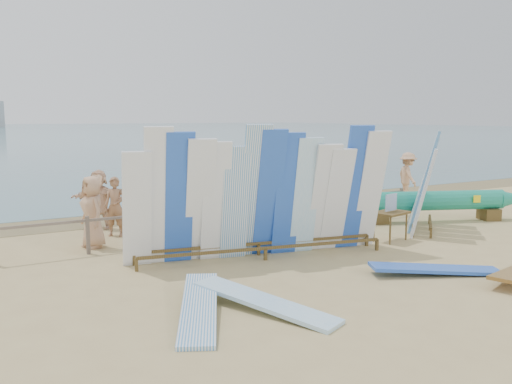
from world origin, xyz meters
TOP-DOWN VIEW (x-y plane):
  - ground at (0.00, 0.00)m, footprint 160.00×160.00m
  - wet_sand_strip at (0.00, 7.20)m, footprint 40.00×2.60m
  - fence at (0.00, 3.00)m, footprint 12.08×0.08m
  - main_surfboard_rack at (-0.63, 0.68)m, footprint 6.17×1.99m
  - side_surfboard_rack at (4.85, 1.02)m, footprint 2.30×2.23m
  - outrigger_canoe at (6.15, 1.75)m, footprint 6.41×2.99m
  - vendor_table at (3.09, 0.47)m, footprint 1.06×0.86m
  - flat_board_e at (-3.39, -1.96)m, footprint 1.69×2.67m
  - flat_board_d at (1.76, -2.25)m, footprint 2.67×1.68m
  - flat_board_a at (-2.35, -2.29)m, footprint 1.59×2.70m
  - beach_chair_left at (0.05, 3.47)m, footprint 0.73×0.74m
  - beach_chair_right at (1.33, 3.70)m, footprint 0.78×0.79m
  - stroller at (3.24, 4.09)m, footprint 0.65×0.82m
  - beachgoer_10 at (6.15, 4.64)m, footprint 0.85×1.16m
  - beachgoer_11 at (-3.02, 5.84)m, footprint 1.51×1.44m
  - beachgoer_extra_0 at (8.66, 5.33)m, footprint 0.89×1.29m
  - beachgoer_7 at (4.18, 6.23)m, footprint 0.69×0.72m
  - beachgoer_3 at (-0.79, 5.23)m, footprint 0.69×1.24m
  - beachgoer_0 at (-3.74, 3.60)m, footprint 0.56×0.93m
  - beachgoer_1 at (-2.89, 4.61)m, footprint 0.67×0.59m
  - beachgoer_9 at (5.01, 6.90)m, footprint 0.58×1.21m

SIDE VIEW (x-z plane):
  - ground at x=0.00m, z-range 0.00..0.00m
  - wet_sand_strip at x=0.00m, z-range -0.01..0.01m
  - flat_board_e at x=-3.39m, z-range -0.15..0.15m
  - flat_board_d at x=1.76m, z-range -0.11..0.11m
  - flat_board_a at x=-2.35m, z-range -0.15..0.15m
  - beach_chair_left at x=0.05m, z-range -0.17..0.66m
  - beach_chair_right at x=1.33m, z-range -0.19..0.72m
  - stroller at x=3.24m, z-range -0.10..0.90m
  - vendor_table at x=3.09m, z-range -0.21..1.02m
  - outrigger_canoe at x=6.15m, z-range 0.13..1.08m
  - fence at x=0.00m, z-range 0.18..1.08m
  - beachgoer_1 at x=-2.89m, z-range 0.00..1.61m
  - beachgoer_11 at x=-3.02m, z-range 0.00..1.70m
  - beachgoer_7 at x=4.18m, z-range 0.00..1.76m
  - beachgoer_0 at x=-3.74m, z-range 0.00..1.77m
  - beachgoer_3 at x=-0.79m, z-range 0.00..1.81m
  - beachgoer_10 at x=6.15m, z-range 0.00..1.82m
  - beachgoer_9 at x=5.01m, z-range 0.00..1.83m
  - beachgoer_extra_0 at x=8.66m, z-range 0.00..1.84m
  - side_surfboard_rack at x=4.85m, z-range -0.13..2.69m
  - main_surfboard_rack at x=-0.63m, z-range -0.15..2.89m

